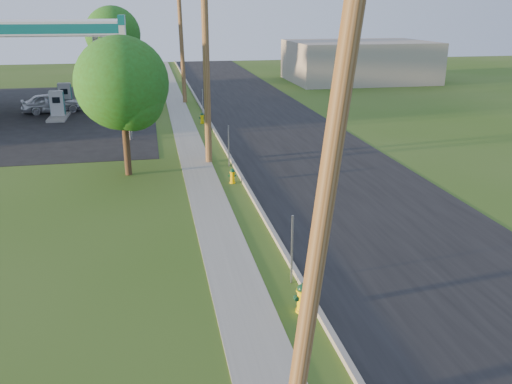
% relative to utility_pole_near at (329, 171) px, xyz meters
% --- Properties ---
extents(ground_plane, '(140.00, 140.00, 0.00)m').
position_rel_utility_pole_near_xyz_m(ground_plane, '(0.60, 1.00, -4.80)').
color(ground_plane, '#305513').
rests_on(ground_plane, ground).
extents(road, '(8.00, 120.00, 0.02)m').
position_rel_utility_pole_near_xyz_m(road, '(5.10, 11.00, -4.79)').
color(road, black).
rests_on(road, ground).
extents(curb, '(0.15, 120.00, 0.15)m').
position_rel_utility_pole_near_xyz_m(curb, '(1.10, 11.00, -4.73)').
color(curb, gray).
rests_on(curb, ground).
extents(sidewalk, '(1.50, 120.00, 0.03)m').
position_rel_utility_pole_near_xyz_m(sidewalk, '(-0.65, 11.00, -4.79)').
color(sidewalk, gray).
rests_on(sidewalk, ground).
extents(utility_pole_near, '(1.40, 0.32, 9.48)m').
position_rel_utility_pole_near_xyz_m(utility_pole_near, '(0.00, 0.00, 0.00)').
color(utility_pole_near, brown).
rests_on(utility_pole_near, ground).
extents(utility_pole_mid, '(1.40, 0.32, 9.80)m').
position_rel_utility_pole_near_xyz_m(utility_pole_mid, '(-0.00, 18.00, 0.15)').
color(utility_pole_mid, brown).
rests_on(utility_pole_mid, ground).
extents(utility_pole_far, '(1.40, 0.32, 9.50)m').
position_rel_utility_pole_near_xyz_m(utility_pole_far, '(-0.00, 36.00, 0.00)').
color(utility_pole_far, brown).
rests_on(utility_pole_far, ground).
extents(sign_post_near, '(0.05, 0.04, 2.00)m').
position_rel_utility_pole_near_xyz_m(sign_post_near, '(0.85, 5.20, -3.80)').
color(sign_post_near, gray).
rests_on(sign_post_near, ground).
extents(sign_post_mid, '(0.05, 0.04, 2.00)m').
position_rel_utility_pole_near_xyz_m(sign_post_mid, '(0.85, 17.00, -3.80)').
color(sign_post_mid, gray).
rests_on(sign_post_mid, ground).
extents(sign_post_far, '(0.05, 0.04, 2.00)m').
position_rel_utility_pole_near_xyz_m(sign_post_far, '(0.85, 29.20, -3.80)').
color(sign_post_far, gray).
rests_on(sign_post_far, ground).
extents(fuel_pump_ne, '(1.20, 3.20, 1.90)m').
position_rel_utility_pole_near_xyz_m(fuel_pump_ne, '(-8.90, 31.00, -4.08)').
color(fuel_pump_ne, gray).
rests_on(fuel_pump_ne, ground).
extents(fuel_pump_se, '(1.20, 3.20, 1.90)m').
position_rel_utility_pole_near_xyz_m(fuel_pump_se, '(-8.90, 35.00, -4.08)').
color(fuel_pump_se, gray).
rests_on(fuel_pump_se, ground).
extents(price_pylon, '(0.34, 2.04, 6.85)m').
position_rel_utility_pole_near_xyz_m(price_pylon, '(-3.90, 23.50, 0.63)').
color(price_pylon, gray).
rests_on(price_pylon, ground).
extents(distant_building, '(14.00, 10.00, 4.00)m').
position_rel_utility_pole_near_xyz_m(distant_building, '(18.60, 46.00, -2.80)').
color(distant_building, '#9D9487').
rests_on(distant_building, ground).
extents(tree_verge, '(4.06, 4.06, 6.15)m').
position_rel_utility_pole_near_xyz_m(tree_verge, '(-3.73, 16.50, -0.84)').
color(tree_verge, '#352615').
rests_on(tree_verge, ground).
extents(tree_lot, '(4.90, 4.90, 7.43)m').
position_rel_utility_pole_near_xyz_m(tree_lot, '(-5.48, 44.12, -0.02)').
color(tree_lot, '#352615').
rests_on(tree_lot, ground).
extents(hydrant_near, '(0.41, 0.37, 0.80)m').
position_rel_utility_pole_near_xyz_m(hydrant_near, '(0.72, 3.69, -4.41)').
color(hydrant_near, yellow).
rests_on(hydrant_near, ground).
extents(hydrant_mid, '(0.35, 0.31, 0.67)m').
position_rel_utility_pole_near_xyz_m(hydrant_mid, '(0.62, 14.40, -4.47)').
color(hydrant_mid, '#F2B600').
rests_on(hydrant_mid, ground).
extents(hydrant_far, '(0.37, 0.33, 0.72)m').
position_rel_utility_pole_near_xyz_m(hydrant_far, '(0.60, 27.43, -4.45)').
color(hydrant_far, yellow).
rests_on(hydrant_far, ground).
extents(car_silver, '(4.42, 2.55, 1.42)m').
position_rel_utility_pole_near_xyz_m(car_silver, '(-9.66, 33.39, -4.10)').
color(car_silver, silver).
rests_on(car_silver, ground).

